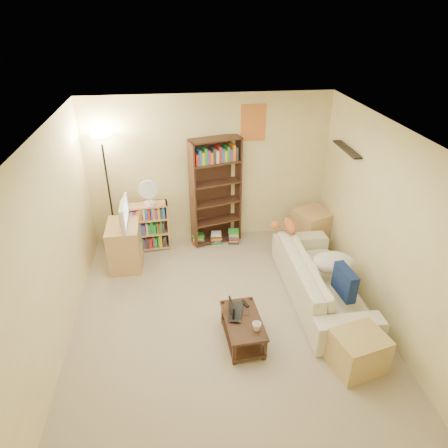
{
  "coord_description": "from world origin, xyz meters",
  "views": [
    {
      "loc": [
        -0.52,
        -3.98,
        3.71
      ],
      "look_at": [
        0.06,
        0.74,
        1.05
      ],
      "focal_mm": 32.0,
      "sensor_mm": 36.0,
      "label": 1
    }
  ],
  "objects_px": {
    "sofa": "(321,279)",
    "side_table": "(312,227)",
    "laptop": "(240,312)",
    "short_bookshelf": "(149,227)",
    "desk_fan": "(148,192)",
    "mug": "(257,327)",
    "floor_lamp": "(104,160)",
    "tv_stand": "(125,245)",
    "tabby_cat": "(287,225)",
    "end_cabinet": "(358,351)",
    "tall_bookshelf": "(216,190)",
    "coffee_table": "(243,328)",
    "television": "(120,214)"
  },
  "relations": [
    {
      "from": "tall_bookshelf",
      "to": "tv_stand",
      "type": "bearing_deg",
      "value": -174.74
    },
    {
      "from": "floor_lamp",
      "to": "tabby_cat",
      "type": "bearing_deg",
      "value": -18.29
    },
    {
      "from": "short_bookshelf",
      "to": "sofa",
      "type": "bearing_deg",
      "value": -38.71
    },
    {
      "from": "tabby_cat",
      "to": "tall_bookshelf",
      "type": "relative_size",
      "value": 0.27
    },
    {
      "from": "tv_stand",
      "to": "tabby_cat",
      "type": "bearing_deg",
      "value": -8.23
    },
    {
      "from": "desk_fan",
      "to": "television",
      "type": "bearing_deg",
      "value": -135.64
    },
    {
      "from": "sofa",
      "to": "tabby_cat",
      "type": "distance_m",
      "value": 0.98
    },
    {
      "from": "mug",
      "to": "desk_fan",
      "type": "xyz_separation_m",
      "value": [
        -1.29,
        2.47,
        0.68
      ]
    },
    {
      "from": "coffee_table",
      "to": "laptop",
      "type": "distance_m",
      "value": 0.19
    },
    {
      "from": "television",
      "to": "end_cabinet",
      "type": "relative_size",
      "value": 1.22
    },
    {
      "from": "sofa",
      "to": "side_table",
      "type": "distance_m",
      "value": 1.49
    },
    {
      "from": "tall_bookshelf",
      "to": "side_table",
      "type": "relative_size",
      "value": 3.0
    },
    {
      "from": "mug",
      "to": "end_cabinet",
      "type": "distance_m",
      "value": 1.18
    },
    {
      "from": "laptop",
      "to": "desk_fan",
      "type": "xyz_separation_m",
      "value": [
        -1.14,
        2.16,
        0.71
      ]
    },
    {
      "from": "sofa",
      "to": "end_cabinet",
      "type": "relative_size",
      "value": 3.92
    },
    {
      "from": "tv_stand",
      "to": "end_cabinet",
      "type": "height_order",
      "value": "tv_stand"
    },
    {
      "from": "tabby_cat",
      "to": "coffee_table",
      "type": "bearing_deg",
      "value": -121.16
    },
    {
      "from": "laptop",
      "to": "tall_bookshelf",
      "type": "distance_m",
      "value": 2.41
    },
    {
      "from": "sofa",
      "to": "desk_fan",
      "type": "xyz_separation_m",
      "value": [
        -2.38,
        1.57,
        0.75
      ]
    },
    {
      "from": "laptop",
      "to": "desk_fan",
      "type": "bearing_deg",
      "value": 42.33
    },
    {
      "from": "desk_fan",
      "to": "floor_lamp",
      "type": "distance_m",
      "value": 0.82
    },
    {
      "from": "laptop",
      "to": "desk_fan",
      "type": "relative_size",
      "value": 0.99
    },
    {
      "from": "mug",
      "to": "tall_bookshelf",
      "type": "relative_size",
      "value": 0.07
    },
    {
      "from": "floor_lamp",
      "to": "side_table",
      "type": "distance_m",
      "value": 3.6
    },
    {
      "from": "floor_lamp",
      "to": "desk_fan",
      "type": "bearing_deg",
      "value": -14.63
    },
    {
      "from": "tabby_cat",
      "to": "laptop",
      "type": "distance_m",
      "value": 1.75
    },
    {
      "from": "laptop",
      "to": "floor_lamp",
      "type": "distance_m",
      "value": 3.17
    },
    {
      "from": "short_bookshelf",
      "to": "coffee_table",
      "type": "bearing_deg",
      "value": -67.5
    },
    {
      "from": "tv_stand",
      "to": "desk_fan",
      "type": "distance_m",
      "value": 0.92
    },
    {
      "from": "sofa",
      "to": "television",
      "type": "height_order",
      "value": "television"
    },
    {
      "from": "television",
      "to": "desk_fan",
      "type": "relative_size",
      "value": 1.6
    },
    {
      "from": "side_table",
      "to": "tabby_cat",
      "type": "bearing_deg",
      "value": -135.79
    },
    {
      "from": "desk_fan",
      "to": "laptop",
      "type": "bearing_deg",
      "value": -62.13
    },
    {
      "from": "mug",
      "to": "coffee_table",
      "type": "bearing_deg",
      "value": 122.7
    },
    {
      "from": "short_bookshelf",
      "to": "desk_fan",
      "type": "xyz_separation_m",
      "value": [
        0.05,
        -0.04,
        0.65
      ]
    },
    {
      "from": "laptop",
      "to": "short_bookshelf",
      "type": "relative_size",
      "value": 0.51
    },
    {
      "from": "desk_fan",
      "to": "mug",
      "type": "bearing_deg",
      "value": -62.47
    },
    {
      "from": "tall_bookshelf",
      "to": "sofa",
      "type": "bearing_deg",
      "value": -68.85
    },
    {
      "from": "mug",
      "to": "floor_lamp",
      "type": "height_order",
      "value": "floor_lamp"
    },
    {
      "from": "tv_stand",
      "to": "television",
      "type": "distance_m",
      "value": 0.56
    },
    {
      "from": "laptop",
      "to": "end_cabinet",
      "type": "bearing_deg",
      "value": -103.66
    },
    {
      "from": "tabby_cat",
      "to": "tall_bookshelf",
      "type": "bearing_deg",
      "value": 137.99
    },
    {
      "from": "sofa",
      "to": "desk_fan",
      "type": "relative_size",
      "value": 5.13
    },
    {
      "from": "desk_fan",
      "to": "tall_bookshelf",
      "type": "bearing_deg",
      "value": 8.56
    },
    {
      "from": "sofa",
      "to": "coffee_table",
      "type": "xyz_separation_m",
      "value": [
        -1.22,
        -0.7,
        -0.11
      ]
    },
    {
      "from": "tv_stand",
      "to": "sofa",
      "type": "bearing_deg",
      "value": -23.43
    },
    {
      "from": "coffee_table",
      "to": "tall_bookshelf",
      "type": "height_order",
      "value": "tall_bookshelf"
    },
    {
      "from": "tv_stand",
      "to": "floor_lamp",
      "type": "bearing_deg",
      "value": 110.42
    },
    {
      "from": "side_table",
      "to": "television",
      "type": "bearing_deg",
      "value": -174.81
    },
    {
      "from": "laptop",
      "to": "short_bookshelf",
      "type": "xyz_separation_m",
      "value": [
        -1.19,
        2.21,
        0.06
      ]
    }
  ]
}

